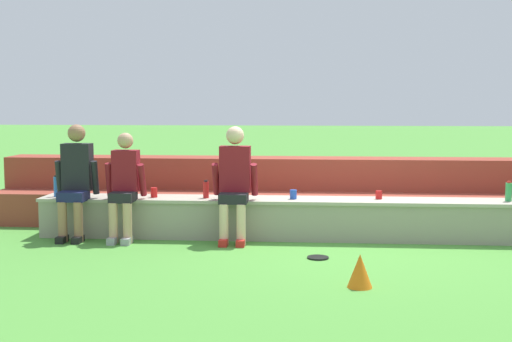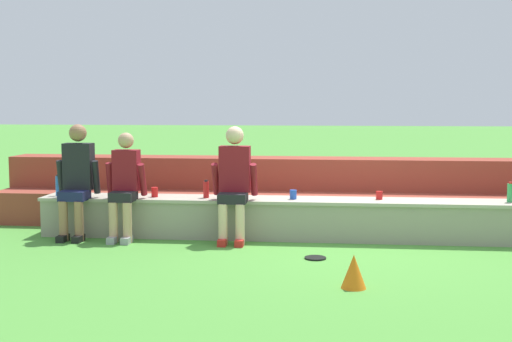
{
  "view_description": "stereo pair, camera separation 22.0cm",
  "coord_description": "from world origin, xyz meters",
  "px_view_note": "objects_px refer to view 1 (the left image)",
  "views": [
    {
      "loc": [
        -0.41,
        -8.19,
        1.72
      ],
      "look_at": [
        -1.09,
        0.27,
        0.85
      ],
      "focal_mm": 47.72,
      "sensor_mm": 36.0,
      "label": 1
    },
    {
      "loc": [
        -0.19,
        -8.17,
        1.72
      ],
      "look_at": [
        -1.09,
        0.27,
        0.85
      ],
      "focal_mm": 47.72,
      "sensor_mm": 36.0,
      "label": 2
    }
  ],
  "objects_px": {
    "plastic_cup_middle": "(379,195)",
    "frisbee": "(318,258)",
    "water_bottle_center_gap": "(509,192)",
    "plastic_cup_right_end": "(293,194)",
    "water_bottle_near_right": "(56,186)",
    "person_far_left": "(75,178)",
    "water_bottle_mid_left": "(206,190)",
    "sports_cone": "(360,271)",
    "person_left_of_center": "(124,184)",
    "plastic_cup_left_end": "(154,192)",
    "person_center": "(234,180)"
  },
  "relations": [
    {
      "from": "person_left_of_center",
      "to": "water_bottle_near_right",
      "type": "bearing_deg",
      "value": 165.74
    },
    {
      "from": "plastic_cup_left_end",
      "to": "frisbee",
      "type": "height_order",
      "value": "plastic_cup_left_end"
    },
    {
      "from": "water_bottle_near_right",
      "to": "plastic_cup_right_end",
      "type": "distance_m",
      "value": 3.04
    },
    {
      "from": "plastic_cup_right_end",
      "to": "plastic_cup_left_end",
      "type": "bearing_deg",
      "value": 179.43
    },
    {
      "from": "plastic_cup_middle",
      "to": "plastic_cup_left_end",
      "type": "bearing_deg",
      "value": -178.52
    },
    {
      "from": "person_center",
      "to": "plastic_cup_middle",
      "type": "bearing_deg",
      "value": 10.07
    },
    {
      "from": "person_left_of_center",
      "to": "person_center",
      "type": "distance_m",
      "value": 1.37
    },
    {
      "from": "person_center",
      "to": "plastic_cup_left_end",
      "type": "distance_m",
      "value": 1.1
    },
    {
      "from": "plastic_cup_left_end",
      "to": "sports_cone",
      "type": "bearing_deg",
      "value": -42.3
    },
    {
      "from": "person_far_left",
      "to": "person_left_of_center",
      "type": "distance_m",
      "value": 0.63
    },
    {
      "from": "person_far_left",
      "to": "person_left_of_center",
      "type": "xyz_separation_m",
      "value": [
        0.63,
        -0.04,
        -0.07
      ]
    },
    {
      "from": "plastic_cup_right_end",
      "to": "plastic_cup_middle",
      "type": "relative_size",
      "value": 1.12
    },
    {
      "from": "water_bottle_mid_left",
      "to": "frisbee",
      "type": "relative_size",
      "value": 0.95
    },
    {
      "from": "person_left_of_center",
      "to": "plastic_cup_left_end",
      "type": "relative_size",
      "value": 10.74
    },
    {
      "from": "plastic_cup_middle",
      "to": "water_bottle_near_right",
      "type": "bearing_deg",
      "value": -178.59
    },
    {
      "from": "person_left_of_center",
      "to": "water_bottle_center_gap",
      "type": "relative_size",
      "value": 5.38
    },
    {
      "from": "water_bottle_near_right",
      "to": "plastic_cup_right_end",
      "type": "bearing_deg",
      "value": 0.18
    },
    {
      "from": "plastic_cup_middle",
      "to": "frisbee",
      "type": "height_order",
      "value": "plastic_cup_middle"
    },
    {
      "from": "frisbee",
      "to": "person_far_left",
      "type": "bearing_deg",
      "value": 164.19
    },
    {
      "from": "plastic_cup_right_end",
      "to": "plastic_cup_middle",
      "type": "distance_m",
      "value": 1.07
    },
    {
      "from": "plastic_cup_middle",
      "to": "frisbee",
      "type": "distance_m",
      "value": 1.49
    },
    {
      "from": "water_bottle_mid_left",
      "to": "plastic_cup_left_end",
      "type": "bearing_deg",
      "value": 179.58
    },
    {
      "from": "person_far_left",
      "to": "plastic_cup_right_end",
      "type": "bearing_deg",
      "value": 4.51
    },
    {
      "from": "water_bottle_center_gap",
      "to": "sports_cone",
      "type": "distance_m",
      "value": 3.0
    },
    {
      "from": "water_bottle_near_right",
      "to": "plastic_cup_left_end",
      "type": "relative_size",
      "value": 2.23
    },
    {
      "from": "water_bottle_center_gap",
      "to": "frisbee",
      "type": "height_order",
      "value": "water_bottle_center_gap"
    },
    {
      "from": "water_bottle_near_right",
      "to": "person_center",
      "type": "bearing_deg",
      "value": -5.29
    },
    {
      "from": "person_left_of_center",
      "to": "plastic_cup_middle",
      "type": "distance_m",
      "value": 3.17
    },
    {
      "from": "water_bottle_near_right",
      "to": "plastic_cup_right_end",
      "type": "xyz_separation_m",
      "value": [
        3.04,
        0.01,
        -0.07
      ]
    },
    {
      "from": "person_far_left",
      "to": "plastic_cup_left_end",
      "type": "height_order",
      "value": "person_far_left"
    },
    {
      "from": "person_far_left",
      "to": "plastic_cup_left_end",
      "type": "xyz_separation_m",
      "value": [
        0.94,
        0.23,
        -0.2
      ]
    },
    {
      "from": "person_far_left",
      "to": "water_bottle_near_right",
      "type": "height_order",
      "value": "person_far_left"
    },
    {
      "from": "water_bottle_near_right",
      "to": "plastic_cup_middle",
      "type": "xyz_separation_m",
      "value": [
        4.11,
        0.1,
        -0.08
      ]
    },
    {
      "from": "plastic_cup_left_end",
      "to": "frisbee",
      "type": "distance_m",
      "value": 2.4
    },
    {
      "from": "person_center",
      "to": "water_bottle_center_gap",
      "type": "xyz_separation_m",
      "value": [
        3.34,
        0.25,
        -0.14
      ]
    },
    {
      "from": "frisbee",
      "to": "sports_cone",
      "type": "bearing_deg",
      "value": -71.88
    },
    {
      "from": "person_far_left",
      "to": "frisbee",
      "type": "bearing_deg",
      "value": -15.81
    },
    {
      "from": "person_far_left",
      "to": "water_bottle_center_gap",
      "type": "distance_m",
      "value": 5.35
    },
    {
      "from": "water_bottle_mid_left",
      "to": "sports_cone",
      "type": "xyz_separation_m",
      "value": [
        1.78,
        -2.22,
        -0.45
      ]
    },
    {
      "from": "person_center",
      "to": "plastic_cup_left_end",
      "type": "relative_size",
      "value": 11.4
    },
    {
      "from": "frisbee",
      "to": "sports_cone",
      "type": "distance_m",
      "value": 1.21
    },
    {
      "from": "person_far_left",
      "to": "plastic_cup_left_end",
      "type": "distance_m",
      "value": 0.99
    },
    {
      "from": "person_left_of_center",
      "to": "plastic_cup_left_end",
      "type": "xyz_separation_m",
      "value": [
        0.31,
        0.27,
        -0.14
      ]
    },
    {
      "from": "water_bottle_center_gap",
      "to": "water_bottle_mid_left",
      "type": "bearing_deg",
      "value": -179.8
    },
    {
      "from": "water_bottle_center_gap",
      "to": "plastic_cup_right_end",
      "type": "relative_size",
      "value": 2.13
    },
    {
      "from": "person_center",
      "to": "water_bottle_center_gap",
      "type": "relative_size",
      "value": 5.71
    },
    {
      "from": "sports_cone",
      "to": "plastic_cup_middle",
      "type": "bearing_deg",
      "value": 80.31
    },
    {
      "from": "water_bottle_mid_left",
      "to": "sports_cone",
      "type": "relative_size",
      "value": 0.72
    },
    {
      "from": "person_far_left",
      "to": "person_center",
      "type": "height_order",
      "value": "person_far_left"
    },
    {
      "from": "plastic_cup_right_end",
      "to": "person_left_of_center",
      "type": "bearing_deg",
      "value": -173.06
    }
  ]
}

